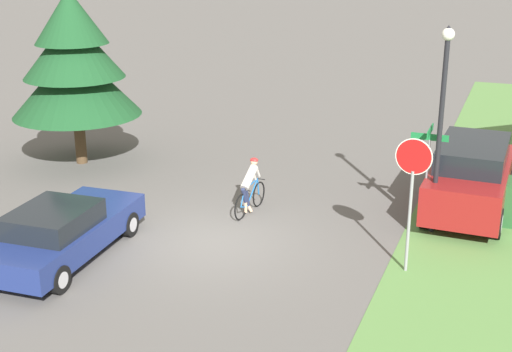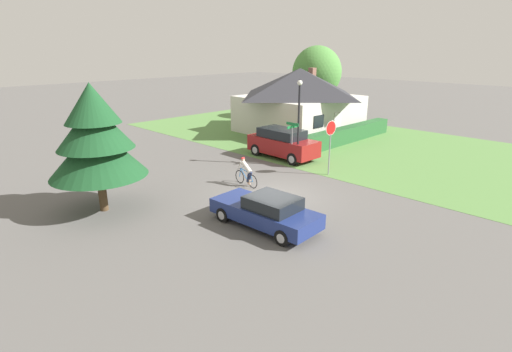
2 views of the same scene
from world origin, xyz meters
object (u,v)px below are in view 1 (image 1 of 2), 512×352
Objects in this scene: conifer_tall_near at (74,62)px; parked_suv_right at (470,177)px; cyclist at (250,187)px; stop_sign at (412,178)px; street_lamp at (442,109)px; sedan_left_lane at (62,232)px; street_name_sign at (428,158)px.

parked_suv_right is at bearing 0.92° from conifer_tall_near.
conifer_tall_near is at bearing 77.91° from cyclist.
street_lamp is at bearing -89.95° from stop_sign.
parked_suv_right is (8.20, 6.32, 0.29)m from sedan_left_lane.
street_lamp reaches higher than street_name_sign.
street_lamp is at bearing -61.63° from sedan_left_lane.
stop_sign is 11.74m from conifer_tall_near.
conifer_tall_near is at bearing 173.03° from street_name_sign.
street_lamp reaches higher than stop_sign.
street_lamp is 0.93× the size of conifer_tall_near.
stop_sign is 2.65m from street_name_sign.
conifer_tall_near is (-3.70, 6.13, 2.56)m from sedan_left_lane.
parked_suv_right is at bearing 58.49° from street_name_sign.
street_lamp is 1.96× the size of street_name_sign.
cyclist is 0.37× the size of parked_suv_right.
street_name_sign is (-0.03, 2.62, -0.36)m from stop_sign.
stop_sign is 0.60× the size of street_lamp.
stop_sign reaches higher than cyclist.
parked_suv_right is at bearing -62.48° from cyclist.
sedan_left_lane is at bearing -58.87° from conifer_tall_near.
sedan_left_lane is 8.77m from street_name_sign.
stop_sign is (7.29, 2.16, 1.50)m from sedan_left_lane.
sedan_left_lane is 0.98× the size of parked_suv_right.
sedan_left_lane is at bearing -146.59° from street_name_sign.
stop_sign reaches higher than sedan_left_lane.
street_lamp reaches higher than sedan_left_lane.
street_name_sign reaches higher than parked_suv_right.
conifer_tall_near is at bearing -14.59° from stop_sign.
cyclist is 5.77m from parked_suv_right.
stop_sign is 2.57m from street_lamp.
stop_sign is 0.55× the size of conifer_tall_near.
sedan_left_lane is 9.11m from street_lamp.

